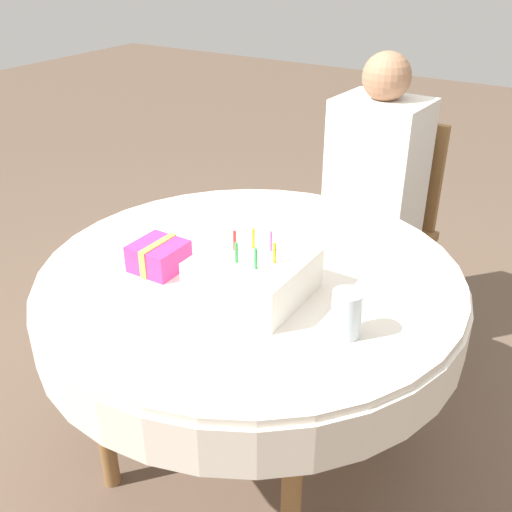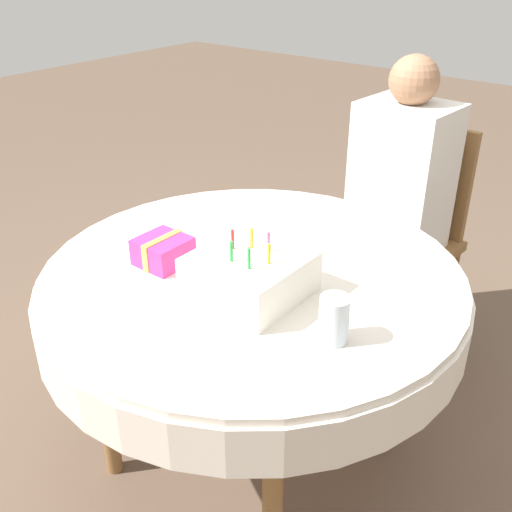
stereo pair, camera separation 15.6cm
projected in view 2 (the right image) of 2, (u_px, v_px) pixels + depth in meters
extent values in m
plane|color=brown|center=(253.00, 457.00, 1.98)|extent=(12.00, 12.00, 0.00)
cylinder|color=silver|center=(252.00, 272.00, 1.64)|extent=(1.15, 1.15, 0.02)
cylinder|color=silver|center=(252.00, 295.00, 1.68)|extent=(1.17, 1.17, 0.13)
cylinder|color=brown|center=(102.00, 385.00, 1.77)|extent=(0.05, 0.05, 0.70)
cylinder|color=brown|center=(273.00, 496.00, 1.42)|extent=(0.05, 0.05, 0.70)
cylinder|color=brown|center=(240.00, 295.00, 2.21)|extent=(0.05, 0.05, 0.70)
cylinder|color=brown|center=(396.00, 364.00, 1.86)|extent=(0.05, 0.05, 0.70)
cube|color=brown|center=(393.00, 248.00, 2.34)|extent=(0.44, 0.44, 0.04)
cube|color=brown|center=(425.00, 178.00, 2.35)|extent=(0.38, 0.05, 0.44)
cylinder|color=brown|center=(325.00, 299.00, 2.44)|extent=(0.04, 0.04, 0.42)
cylinder|color=brown|center=(404.00, 334.00, 2.23)|extent=(0.04, 0.04, 0.42)
cylinder|color=brown|center=(373.00, 266.00, 2.67)|extent=(0.04, 0.04, 0.42)
cylinder|color=brown|center=(448.00, 296.00, 2.46)|extent=(0.04, 0.04, 0.42)
cylinder|color=#9E7051|center=(346.00, 304.00, 2.37)|extent=(0.09, 0.09, 0.46)
cylinder|color=#9E7051|center=(381.00, 320.00, 2.28)|extent=(0.09, 0.09, 0.46)
cube|color=silver|center=(402.00, 178.00, 2.20)|extent=(0.34, 0.28, 0.55)
sphere|color=#9E7051|center=(414.00, 80.00, 2.03)|extent=(0.17, 0.17, 0.17)
cube|color=white|center=(250.00, 275.00, 1.50)|extent=(0.26, 0.26, 0.11)
cylinder|color=gold|center=(269.00, 254.00, 1.43)|extent=(0.01, 0.01, 0.05)
cylinder|color=#D166B2|center=(268.00, 242.00, 1.48)|extent=(0.01, 0.01, 0.05)
cylinder|color=gold|center=(252.00, 238.00, 1.50)|extent=(0.01, 0.01, 0.05)
cylinder|color=red|center=(233.00, 239.00, 1.50)|extent=(0.01, 0.01, 0.05)
cylinder|color=green|center=(231.00, 251.00, 1.44)|extent=(0.01, 0.01, 0.05)
cylinder|color=green|center=(249.00, 259.00, 1.41)|extent=(0.01, 0.01, 0.05)
cylinder|color=silver|center=(334.00, 319.00, 1.33)|extent=(0.07, 0.07, 0.11)
cube|color=#D13384|center=(163.00, 251.00, 1.65)|extent=(0.13, 0.13, 0.07)
cube|color=#EAE54C|center=(163.00, 251.00, 1.65)|extent=(0.02, 0.14, 0.08)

